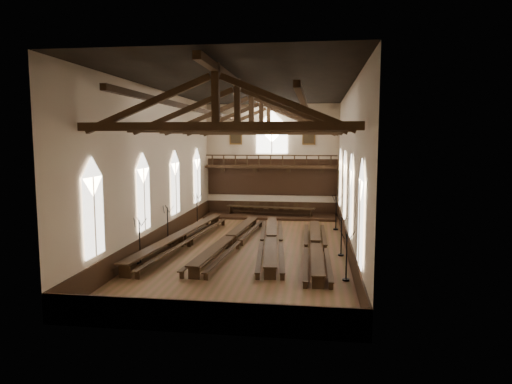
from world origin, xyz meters
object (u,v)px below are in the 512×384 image
candelabrum_right_mid (341,243)px  candelabrum_right_near (346,266)px  candelabrum_left_far (197,215)px  refectory_row_b (230,239)px  high_table (270,208)px  candelabrum_left_mid (168,233)px  dais (270,216)px  refectory_row_a (181,237)px  refectory_row_d (316,245)px  refectory_row_c (271,239)px  candelabrum_right_far (336,219)px  candelabrum_left_near (140,250)px

candelabrum_right_mid → candelabrum_right_near: bearing=-90.0°
candelabrum_left_far → candelabrum_right_near: candelabrum_left_far is taller
refectory_row_b → high_table: high_table is taller
candelabrum_left_mid → candelabrum_left_far: (-0.00, 7.38, -0.03)m
dais → candelabrum_left_mid: bearing=-116.3°
refectory_row_a → refectory_row_d: refectory_row_a is taller
refectory_row_c → candelabrum_right_far: size_ratio=5.33×
candelabrum_left_near → candelabrum_right_near: (11.10, -1.47, -0.04)m
candelabrum_left_far → candelabrum_right_mid: size_ratio=1.01×
refectory_row_c → refectory_row_b: bearing=-172.8°
refectory_row_a → candelabrum_left_near: candelabrum_left_near is taller
candelabrum_left_near → candelabrum_right_mid: size_ratio=1.05×
refectory_row_a → candelabrum_left_near: bearing=-101.1°
refectory_row_b → candelabrum_left_near: 6.25m
candelabrum_left_near → candelabrum_right_near: candelabrum_left_near is taller
high_table → candelabrum_right_near: bearing=-72.5°
high_table → candelabrum_left_near: size_ratio=3.02×
refectory_row_a → refectory_row_b: bearing=0.2°
refectory_row_d → candelabrum_left_mid: bearing=174.4°
refectory_row_b → candelabrum_right_far: 9.53m
candelabrum_left_near → candelabrum_right_near: size_ratio=1.06×
refectory_row_d → candelabrum_left_far: (-9.61, 8.32, 0.24)m
candelabrum_right_far → refectory_row_d: bearing=-101.5°
dais → candelabrum_right_mid: bearing=-66.5°
candelabrum_left_mid → candelabrum_right_near: 12.73m
refectory_row_b → candelabrum_right_mid: size_ratio=5.84×
refectory_row_b → candelabrum_left_mid: candelabrum_left_mid is taller
refectory_row_b → candelabrum_right_far: candelabrum_right_far is taller
refectory_row_b → dais: refectory_row_b is taller
dais → candelabrum_right_near: bearing=-72.5°
high_table → candelabrum_left_far: size_ratio=3.14×
refectory_row_a → refectory_row_d: (8.70, -0.80, -0.08)m
refectory_row_c → high_table: 11.15m
refectory_row_c → candelabrum_left_mid: 6.76m
refectory_row_a → candelabrum_left_near: size_ratio=5.80×
refectory_row_d → candelabrum_left_far: candelabrum_left_far is taller
dais → candelabrum_left_mid: 12.61m
refectory_row_a → candelabrum_left_mid: size_ratio=5.81×
refectory_row_a → candelabrum_right_far: 12.12m
dais → refectory_row_c: bearing=-83.9°
candelabrum_left_near → candelabrum_right_near: bearing=-7.6°
candelabrum_left_mid → candelabrum_left_far: bearing=90.0°
candelabrum_right_near → candelabrum_left_mid: bearing=150.7°
candelabrum_left_mid → candelabrum_left_near: bearing=-90.0°
dais → candelabrum_right_mid: (5.53, -12.71, 0.65)m
refectory_row_c → candelabrum_left_mid: size_ratio=5.51×
dais → high_table: 0.73m
dais → candelabrum_left_mid: size_ratio=4.36×
refectory_row_c → candelabrum_right_near: candelabrum_right_near is taller
candelabrum_left_mid → candelabrum_right_mid: (11.10, -1.42, -0.04)m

